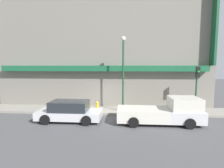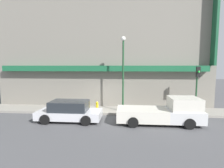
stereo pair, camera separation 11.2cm
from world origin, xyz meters
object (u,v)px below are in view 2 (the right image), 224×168
object	(u,v)px
pickup_truck	(164,112)
fire_hydrant	(97,106)
parked_car	(70,111)
traffic_light	(197,81)
street_lamp	(123,66)

from	to	relation	value
pickup_truck	fire_hydrant	bearing A→B (deg)	157.16
parked_car	traffic_light	distance (m)	9.93
parked_car	street_lamp	bearing A→B (deg)	29.39
pickup_truck	traffic_light	bearing A→B (deg)	40.30
pickup_truck	traffic_light	world-z (taller)	traffic_light
pickup_truck	street_lamp	xyz separation A→B (m)	(-2.83, 2.18, 3.09)
pickup_truck	fire_hydrant	world-z (taller)	pickup_truck
street_lamp	traffic_light	xyz separation A→B (m)	(5.76, 0.13, -1.20)
traffic_light	parked_car	bearing A→B (deg)	-166.31
street_lamp	pickup_truck	bearing A→B (deg)	-37.58
street_lamp	parked_car	bearing A→B (deg)	-149.53
pickup_truck	street_lamp	world-z (taller)	street_lamp
fire_hydrant	pickup_truck	bearing A→B (deg)	-24.96
parked_car	street_lamp	distance (m)	5.34
pickup_truck	traffic_light	size ratio (longest dim) A/B	1.53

